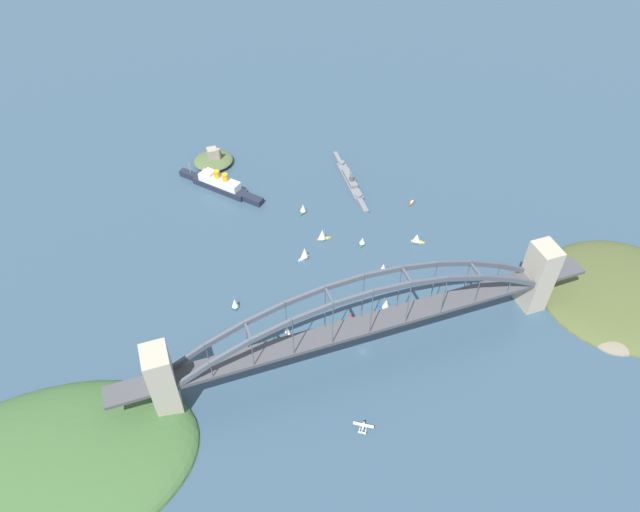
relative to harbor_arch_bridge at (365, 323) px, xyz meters
name	(u,v)px	position (x,y,z in m)	size (l,w,h in m)	color
ground_plane	(363,351)	(0.00, 0.00, -27.14)	(1400.00, 1400.00, 0.00)	#334C60
harbor_arch_bridge	(365,323)	(0.00, 0.00, 0.00)	(297.92, 17.75, 62.27)	#ADA38E
headland_west_shore	(33,480)	(-192.10, -19.26, -27.14)	(169.57, 107.81, 24.65)	#3D6033
headland_east_shore	(621,296)	(180.12, -15.66, -27.14)	(110.61, 104.07, 16.94)	#4C562D
ocean_liner	(220,184)	(-47.47, 187.06, -21.86)	(56.91, 65.63, 17.59)	#1E2333
naval_cruiser	(350,181)	(54.27, 160.18, -24.59)	(10.45, 83.23, 16.05)	slate
fort_island_mid_harbor	(213,160)	(-45.34, 223.93, -23.11)	(33.19, 31.43, 16.16)	#4C6038
seaplane_taxiing_near_bridge	(363,427)	(-20.28, -49.01, -25.09)	(10.54, 9.31, 4.81)	#B7B7B2
small_boat_0	(362,241)	(35.88, 88.98, -23.78)	(6.61, 6.83, 7.19)	#2D6B3D
small_boat_1	(386,304)	(26.84, 26.69, -22.33)	(7.48, 8.45, 10.23)	#234C8C
small_boat_2	(235,303)	(-65.85, 60.46, -22.71)	(5.09, 8.16, 9.52)	#234C8C
small_boat_3	(322,234)	(10.20, 103.68, -22.16)	(10.09, 5.97, 10.62)	gold
small_boat_4	(305,253)	(-8.19, 89.61, -22.11)	(8.90, 6.62, 10.79)	silver
small_boat_5	(412,203)	(90.54, 119.43, -26.39)	(8.18, 6.13, 2.17)	brown
small_boat_6	(287,330)	(-39.87, 28.99, -24.14)	(4.07, 6.25, 6.40)	silver
small_boat_7	(303,208)	(6.43, 137.67, -22.91)	(7.19, 7.31, 8.96)	#2D6B3D
small_boat_8	(383,268)	(38.73, 57.71, -22.62)	(8.36, 5.41, 9.71)	#B2231E
small_boat_9	(417,238)	(74.40, 78.01, -23.06)	(9.24, 7.59, 8.83)	gold
channel_marker_buoy	(351,315)	(3.27, 28.23, -26.02)	(2.20, 2.20, 2.75)	red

